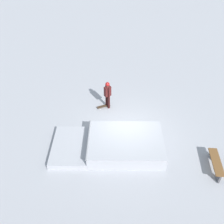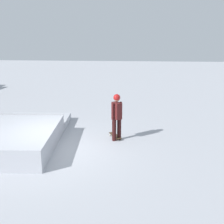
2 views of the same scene
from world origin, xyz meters
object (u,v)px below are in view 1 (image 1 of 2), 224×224
Objects in this scene: skater at (108,93)px; park_bench at (216,163)px; skate_ramp at (116,145)px; skateboard at (104,106)px.

skater reaches higher than park_bench.
skater is at bearing -82.07° from skate_ramp.
skater is 6.76m from park_bench.
skateboard is (0.25, 0.07, -0.93)m from skater.
skateboard is 0.49× the size of park_bench.
park_bench reaches higher than skateboard.
park_bench is at bearing -75.84° from skater.
skateboard is 6.88m from park_bench.
skate_ramp is at bearing -115.80° from skater.
park_bench is at bearing -63.88° from skateboard.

